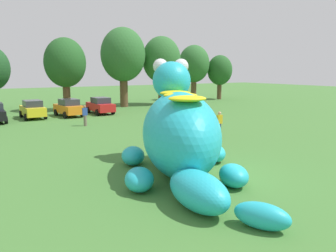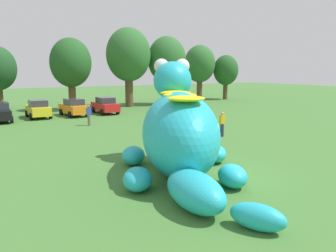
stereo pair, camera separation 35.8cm
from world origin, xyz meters
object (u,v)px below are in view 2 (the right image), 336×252
object	(u,v)px
car_yellow	(38,109)
car_red	(105,105)
spectator_by_cars	(222,124)
car_orange	(74,107)
giant_inflatable_creature	(180,133)
spectator_near_inflatable	(89,115)

from	to	relation	value
car_yellow	car_red	size ratio (longest dim) A/B	1.00
car_red	spectator_by_cars	world-z (taller)	car_red
car_red	spectator_by_cars	bearing A→B (deg)	-79.76
car_yellow	car_orange	size ratio (longest dim) A/B	0.97
giant_inflatable_creature	car_yellow	distance (m)	21.68
spectator_near_inflatable	giant_inflatable_creature	bearing A→B (deg)	-91.47
spectator_near_inflatable	spectator_by_cars	bearing A→B (deg)	-53.83
car_yellow	car_red	distance (m)	6.65
giant_inflatable_creature	car_orange	world-z (taller)	giant_inflatable_creature
car_orange	car_red	xyz separation A→B (m)	(3.35, 0.20, 0.00)
car_yellow	spectator_near_inflatable	distance (m)	7.44
spectator_by_cars	car_orange	bearing A→B (deg)	111.73
giant_inflatable_creature	car_red	xyz separation A→B (m)	(4.13, 21.36, -1.00)
car_yellow	car_orange	bearing A→B (deg)	-5.95
giant_inflatable_creature	spectator_near_inflatable	distance (m)	14.69
giant_inflatable_creature	car_yellow	world-z (taller)	giant_inflatable_creature
car_orange	car_yellow	bearing A→B (deg)	174.05
giant_inflatable_creature	spectator_by_cars	xyz separation A→B (m)	(6.97, 5.63, -1.01)
giant_inflatable_creature	car_red	distance (m)	21.78
car_yellow	spectator_by_cars	xyz separation A→B (m)	(9.49, -15.87, -0.01)
car_orange	spectator_near_inflatable	xyz separation A→B (m)	(-0.41, -6.51, -0.01)
car_red	spectator_near_inflatable	distance (m)	7.69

